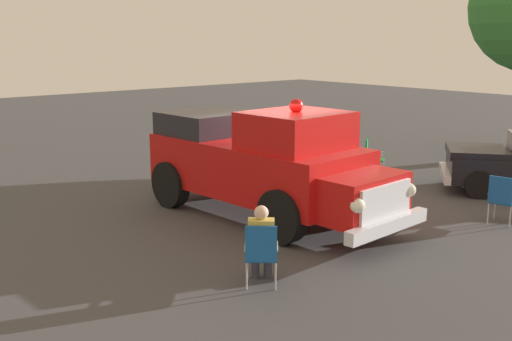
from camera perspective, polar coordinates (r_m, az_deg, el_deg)
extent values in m
plane|color=#424244|center=(13.70, 2.44, -3.72)|extent=(60.00, 60.00, 0.00)
cylinder|color=black|center=(12.90, 8.61, -2.48)|extent=(0.38, 1.06, 1.04)
cylinder|color=black|center=(11.44, 2.41, -4.28)|extent=(0.38, 1.06, 1.04)
cylinder|color=black|center=(15.23, -1.81, -0.06)|extent=(0.38, 1.06, 1.04)
cylinder|color=black|center=(14.01, -7.92, -1.27)|extent=(0.38, 1.06, 1.04)
cube|color=red|center=(13.20, 0.00, 0.36)|extent=(2.36, 5.01, 1.10)
cube|color=red|center=(11.39, 9.94, -2.44)|extent=(1.81, 0.99, 0.84)
cube|color=red|center=(12.24, 3.72, 3.67)|extent=(1.99, 1.80, 0.76)
cube|color=#232328|center=(14.21, -4.32, 4.26)|extent=(2.05, 1.80, 0.60)
cube|color=silver|center=(11.14, 11.79, -2.86)|extent=(1.44, 0.20, 0.64)
cube|color=silver|center=(11.20, 12.12, -5.03)|extent=(2.25, 0.32, 0.24)
sphere|color=white|center=(11.75, 13.99, -1.77)|extent=(0.27, 0.27, 0.26)
sphere|color=white|center=(10.50, 9.37, -3.23)|extent=(0.27, 0.27, 0.26)
sphere|color=red|center=(12.18, 3.75, 6.00)|extent=(0.29, 0.29, 0.28)
cylinder|color=black|center=(15.57, 19.95, -1.21)|extent=(0.62, 0.70, 0.68)
cylinder|color=black|center=(17.16, 19.29, 0.04)|extent=(0.62, 0.70, 0.68)
cube|color=black|center=(16.24, 19.77, 1.65)|extent=(2.15, 2.11, 0.20)
cube|color=silver|center=(16.27, 17.07, -0.23)|extent=(1.61, 1.27, 0.20)
cylinder|color=#B7BABF|center=(9.91, -0.77, -8.77)|extent=(0.04, 0.04, 0.44)
cylinder|color=#B7BABF|center=(9.90, 1.80, -8.79)|extent=(0.04, 0.04, 0.44)
cylinder|color=#B7BABF|center=(9.50, -0.87, -9.73)|extent=(0.04, 0.04, 0.44)
cylinder|color=#B7BABF|center=(9.49, 1.82, -9.75)|extent=(0.04, 0.04, 0.44)
cube|color=#1959A5|center=(9.62, 0.50, -7.95)|extent=(0.68, 0.68, 0.04)
cube|color=#1959A5|center=(9.29, 0.47, -6.82)|extent=(0.38, 0.35, 0.56)
cube|color=#B7BABF|center=(9.57, -0.95, -7.01)|extent=(0.32, 0.35, 0.03)
cube|color=#B7BABF|center=(9.56, 1.95, -7.03)|extent=(0.32, 0.35, 0.03)
cylinder|color=#B7BABF|center=(17.59, 11.72, 0.38)|extent=(0.04, 0.04, 0.44)
cylinder|color=#B7BABF|center=(17.16, 11.62, 0.08)|extent=(0.04, 0.04, 0.44)
cylinder|color=#B7BABF|center=(17.62, 10.29, 0.46)|extent=(0.04, 0.04, 0.44)
cylinder|color=#B7BABF|center=(17.19, 10.16, 0.16)|extent=(0.04, 0.04, 0.44)
cube|color=#1E7F38|center=(17.35, 10.98, 1.03)|extent=(0.67, 0.67, 0.04)
cube|color=#1E7F38|center=(17.31, 10.23, 2.00)|extent=(0.42, 0.30, 0.56)
cube|color=#B7BABF|center=(17.55, 11.06, 1.71)|extent=(0.28, 0.38, 0.03)
cube|color=#B7BABF|center=(17.08, 10.94, 1.42)|extent=(0.28, 0.38, 0.03)
cylinder|color=#B7BABF|center=(13.99, 21.22, -3.30)|extent=(0.03, 0.03, 0.44)
cylinder|color=#B7BABF|center=(13.59, 20.68, -3.71)|extent=(0.03, 0.03, 0.44)
cylinder|color=#B7BABF|center=(13.47, 22.46, -3.99)|extent=(0.03, 0.03, 0.44)
cube|color=#1959A5|center=(13.67, 21.91, -2.69)|extent=(0.57, 0.57, 0.04)
cube|color=#1959A5|center=(13.38, 21.72, -1.73)|extent=(0.14, 0.48, 0.56)
cube|color=#B7BABF|center=(13.70, 21.00, -1.88)|extent=(0.44, 0.13, 0.03)
cylinder|color=#383842|center=(9.95, -0.06, -8.65)|extent=(0.18, 0.18, 0.45)
cylinder|color=#383842|center=(9.95, 1.10, -8.66)|extent=(0.18, 0.18, 0.45)
cube|color=#383842|center=(9.70, -0.09, -7.42)|extent=(0.41, 0.43, 0.13)
cube|color=#383842|center=(9.70, 1.10, -7.43)|extent=(0.41, 0.43, 0.13)
cube|color=gold|center=(9.41, 0.49, -6.12)|extent=(0.44, 0.43, 0.54)
sphere|color=beige|center=(9.32, 0.50, -3.92)|extent=(0.31, 0.31, 0.22)
cube|color=orange|center=(15.61, 11.69, -1.90)|extent=(0.40, 0.40, 0.04)
cone|color=orange|center=(15.54, 11.74, -0.77)|extent=(0.32, 0.32, 0.60)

